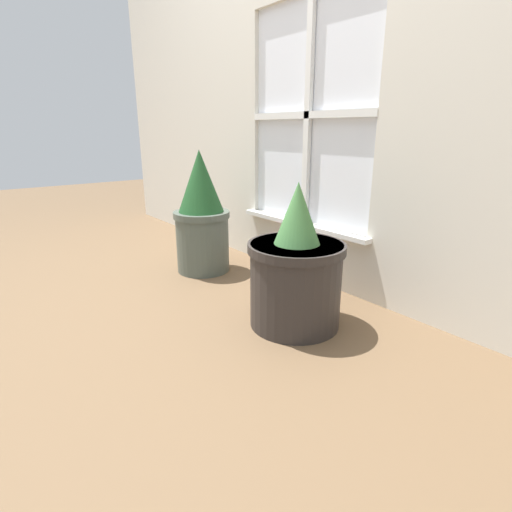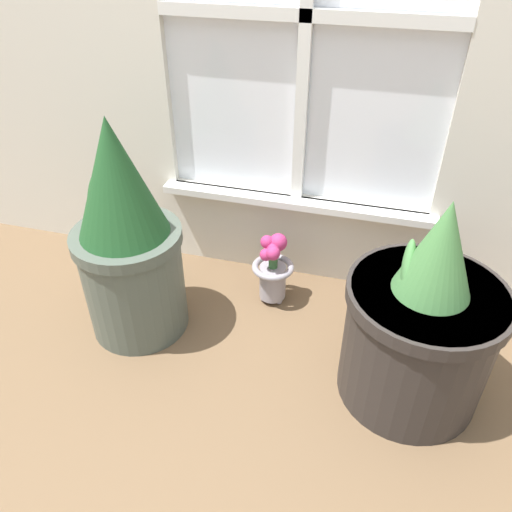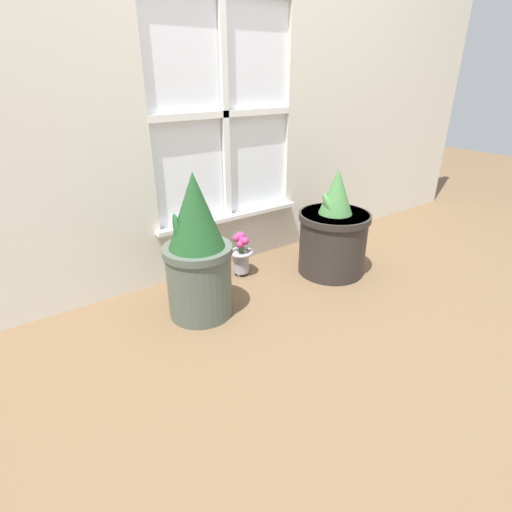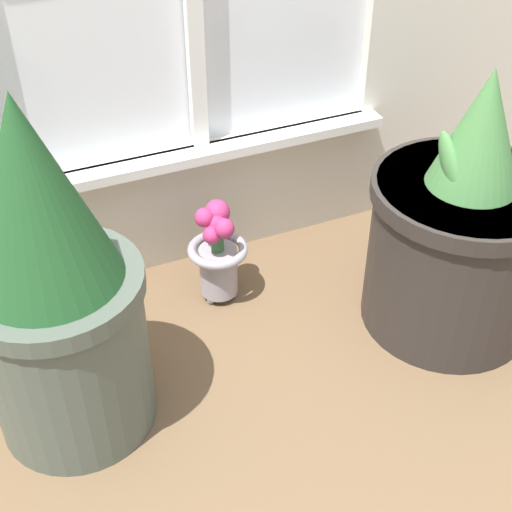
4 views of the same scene
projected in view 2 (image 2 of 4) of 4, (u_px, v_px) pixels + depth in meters
ground_plane at (246, 404)px, 1.38m from camera, size 10.00×10.00×0.00m
potted_plant_left at (127, 241)px, 1.45m from camera, size 0.32×0.32×0.70m
potted_plant_right at (420, 327)px, 1.28m from camera, size 0.40×0.40×0.61m
flower_vase at (273, 269)px, 1.65m from camera, size 0.14×0.14×0.26m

